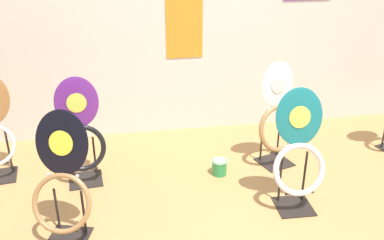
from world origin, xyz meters
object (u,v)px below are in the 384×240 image
(toilet_seat_display_jazz_black, at_px, (62,184))
(toilet_seat_display_purple_note, at_px, (80,135))
(toilet_seat_display_teal_sax, at_px, (299,155))
(paint_can, at_px, (219,166))
(toilet_seat_display_white_plain, at_px, (278,119))

(toilet_seat_display_jazz_black, bearing_deg, toilet_seat_display_purple_note, 84.58)
(toilet_seat_display_jazz_black, relative_size, toilet_seat_display_teal_sax, 0.98)
(toilet_seat_display_purple_note, bearing_deg, toilet_seat_display_teal_sax, -21.92)
(paint_can, bearing_deg, toilet_seat_display_purple_note, 175.16)
(toilet_seat_display_jazz_black, bearing_deg, toilet_seat_display_white_plain, 22.82)
(toilet_seat_display_purple_note, bearing_deg, paint_can, -4.84)
(toilet_seat_display_white_plain, relative_size, toilet_seat_display_jazz_black, 1.03)
(toilet_seat_display_jazz_black, distance_m, paint_can, 1.45)
(toilet_seat_display_purple_note, bearing_deg, toilet_seat_display_jazz_black, -95.42)
(toilet_seat_display_purple_note, height_order, toilet_seat_display_jazz_black, toilet_seat_display_jazz_black)
(toilet_seat_display_white_plain, bearing_deg, toilet_seat_display_jazz_black, -157.18)
(toilet_seat_display_teal_sax, relative_size, paint_can, 6.64)
(toilet_seat_display_teal_sax, bearing_deg, toilet_seat_display_white_plain, 82.73)
(toilet_seat_display_white_plain, bearing_deg, toilet_seat_display_purple_note, -179.60)
(toilet_seat_display_white_plain, bearing_deg, paint_can, -168.66)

